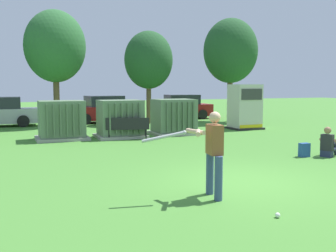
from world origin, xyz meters
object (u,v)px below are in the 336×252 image
transformer_mid_west (120,119)px  generator_enclosure (245,107)px  parked_car_right_of_center (103,110)px  transformer_mid_east (174,117)px  transformer_west (62,121)px  parked_car_rightmost (180,108)px  seated_spectator (328,145)px  park_bench (128,127)px  sports_ball (278,215)px  backpack (304,150)px  batter (212,150)px

transformer_mid_west → generator_enclosure: 6.87m
transformer_mid_west → parked_car_right_of_center: 7.11m
transformer_mid_east → transformer_west: bearing=178.3°
parked_car_rightmost → transformer_mid_west: bearing=-129.1°
transformer_mid_east → generator_enclosure: bearing=8.3°
transformer_mid_west → parked_car_rightmost: bearing=50.9°
seated_spectator → parked_car_right_of_center: (-4.10, 14.01, 0.38)m
transformer_mid_east → generator_enclosure: (4.24, 0.62, 0.35)m
seated_spectator → parked_car_rightmost: 14.74m
generator_enclosure → parked_car_right_of_center: generator_enclosure is taller
park_bench → parked_car_right_of_center: (0.73, 7.88, 0.22)m
generator_enclosure → sports_ball: generator_enclosure is taller
transformer_mid_east → seated_spectator: (2.33, -7.08, -0.41)m
sports_ball → transformer_mid_west: bearing=88.7°
backpack → parked_car_right_of_center: 14.18m
transformer_west → generator_enclosure: generator_enclosure is taller
transformer_mid_east → parked_car_right_of_center: size_ratio=0.48×
generator_enclosure → parked_car_right_of_center: size_ratio=0.53×
transformer_west → seated_spectator: 10.31m
transformer_west → parked_car_right_of_center: size_ratio=0.48×
transformer_mid_east → parked_car_right_of_center: same height
transformer_mid_east → sports_ball: size_ratio=23.33×
parked_car_rightmost → parked_car_right_of_center: bearing=-173.1°
transformer_mid_east → seated_spectator: size_ratio=2.18×
park_bench → sports_ball: (-0.33, -10.27, -0.49)m
park_bench → transformer_mid_west: bearing=96.2°
transformer_mid_west → seated_spectator: bearing=-54.7°
parked_car_right_of_center → park_bench: bearing=-95.3°
parked_car_rightmost → seated_spectator: bearing=-95.3°
park_bench → parked_car_right_of_center: bearing=84.7°
seated_spectator → parked_car_right_of_center: bearing=106.3°
transformer_west → parked_car_right_of_center: 7.53m
transformer_mid_west → park_bench: size_ratio=1.14×
transformer_west → transformer_mid_west: size_ratio=1.00×
transformer_mid_east → park_bench: 2.68m
backpack → transformer_west: bearing=133.4°
batter → backpack: batter is taller
sports_ball → parked_car_right_of_center: 18.20m
transformer_mid_west → parked_car_rightmost: same height
parked_car_right_of_center → parked_car_rightmost: size_ratio=1.01×
transformer_mid_west → batter: batter is taller
transformer_west → transformer_mid_west: bearing=-6.4°
transformer_mid_west → batter: 9.61m
batter → park_bench: bearing=84.8°
park_bench → backpack: size_ratio=4.19×
transformer_mid_west → generator_enclosure: bearing=6.3°
sports_ball → transformer_west: bearing=100.9°
park_bench → seated_spectator: 7.80m
batter → sports_ball: 1.84m
transformer_mid_west → transformer_mid_east: bearing=2.8°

